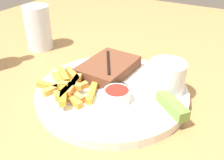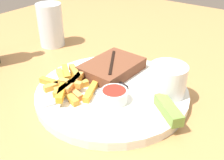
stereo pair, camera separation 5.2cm
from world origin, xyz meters
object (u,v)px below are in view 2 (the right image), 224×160
Objects in this scene: pickle_spear at (168,110)px; knife_utensil at (108,77)px; fork_utensil at (74,98)px; coleslaw_cup at (168,78)px; dipping_sauce_cup at (114,95)px; dinner_plate at (112,92)px; steak_portion at (112,67)px; drinking_glass at (51,25)px.

knife_utensil is (0.04, 0.16, -0.01)m from pickle_spear.
knife_utensil is at bearing 24.15° from fork_utensil.
dipping_sauce_cup is at bearing 141.08° from coleslaw_cup.
dinner_plate is 2.23× the size of steak_portion.
knife_utensil is at bearing 99.90° from coleslaw_cup.
knife_utensil is (0.03, 0.03, 0.01)m from dinner_plate.
steak_portion reaches higher than dipping_sauce_cup.
steak_portion is 1.91× the size of coleslaw_cup.
coleslaw_cup is at bearing 29.08° from pickle_spear.
fork_utensil is (-0.13, -0.00, -0.01)m from steak_portion.
drinking_glass reaches higher than fork_utensil.
dipping_sauce_cup is 0.36m from drinking_glass.
drinking_glass is at bearing 66.06° from dipping_sauce_cup.
steak_portion reaches higher than knife_utensil.
fork_utensil is at bearing 132.19° from coleslaw_cup.
drinking_glass is (0.11, 0.30, 0.05)m from dinner_plate.
pickle_spear is (0.02, -0.10, -0.00)m from dipping_sauce_cup.
coleslaw_cup reaches higher than fork_utensil.
pickle_spear is at bearing -94.22° from dinner_plate.
dinner_plate is 2.47× the size of fork_utensil.
coleslaw_cup is 0.07m from pickle_spear.
dinner_plate is at bearing -110.67° from drinking_glass.
dinner_plate is at bearing 41.70° from dipping_sauce_cup.
dinner_plate is 0.12m from coleslaw_cup.
steak_portion is at bearing 69.13° from pickle_spear.
steak_portion is at bearing 36.30° from dinner_plate.
coleslaw_cup reaches higher than pickle_spear.
dinner_plate is at bearing -143.70° from steak_portion.
knife_utensil is at bearing -107.73° from drinking_glass.
pickle_spear is at bearing -41.54° from fork_utensil.
coleslaw_cup is 0.99× the size of pickle_spear.
dinner_plate is 0.08m from fork_utensil.
coleslaw_cup is 0.44× the size of knife_utensil.
steak_portion is 0.18m from pickle_spear.
steak_portion is 0.14m from coleslaw_cup.
pickle_spear reaches higher than knife_utensil.
drinking_glass reaches higher than dipping_sauce_cup.
fork_utensil is (-0.04, 0.07, -0.01)m from dipping_sauce_cup.
dipping_sauce_cup reaches higher than fork_utensil.
dinner_plate is 2.57× the size of drinking_glass.
coleslaw_cup is (-0.01, -0.14, 0.02)m from steak_portion.
knife_utensil is (-0.03, -0.01, -0.01)m from steak_portion.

